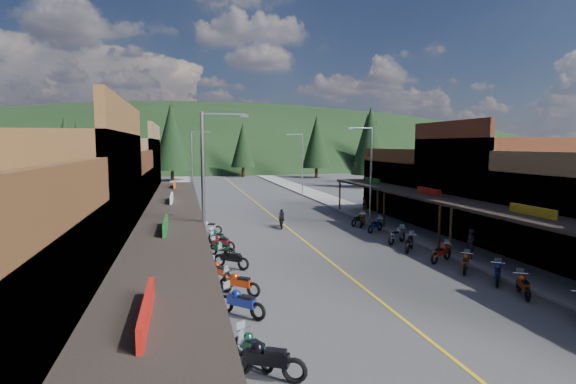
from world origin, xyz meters
TOP-DOWN VIEW (x-y plane):
  - ground at (0.00, 0.00)m, footprint 220.00×220.00m
  - centerline at (0.00, 20.00)m, footprint 0.15×90.00m
  - sidewalk_west at (-8.70, 20.00)m, footprint 3.40×94.00m
  - sidewalk_east at (8.70, 20.00)m, footprint 3.40×94.00m
  - shop_west_1 at (-13.78, -7.90)m, footprint 10.90×10.20m
  - shop_west_2 at (-13.75, 1.70)m, footprint 10.90×9.00m
  - shop_west_3 at (-13.78, 11.30)m, footprint 10.90×10.20m
  - shop_east_2 at (13.78, 1.70)m, footprint 10.90×9.00m
  - shop_east_3 at (13.75, 11.30)m, footprint 10.90×10.20m
  - streetlight_0 at (-6.95, -6.00)m, footprint 2.16×0.18m
  - streetlight_1 at (-6.95, 22.00)m, footprint 2.16×0.18m
  - streetlight_2 at (6.95, 8.00)m, footprint 2.16×0.18m
  - streetlight_3 at (6.95, 30.00)m, footprint 2.16×0.18m
  - ridge_hill at (0.00, 135.00)m, footprint 310.00×140.00m
  - pine_1 at (-24.00, 70.00)m, footprint 5.88×5.88m
  - pine_2 at (-10.00, 58.00)m, footprint 6.72×6.72m
  - pine_3 at (4.00, 66.00)m, footprint 5.04×5.04m
  - pine_4 at (18.00, 60.00)m, footprint 5.88×5.88m
  - pine_5 at (34.00, 72.00)m, footprint 6.72×6.72m
  - pine_6 at (46.00, 64.00)m, footprint 5.04×5.04m
  - pine_7 at (-32.00, 76.00)m, footprint 5.88×5.88m
  - pine_8 at (-22.00, 40.00)m, footprint 4.48×4.48m
  - pine_9 at (24.00, 45.00)m, footprint 4.93×4.93m
  - pine_10 at (-18.00, 50.00)m, footprint 5.38×5.38m
  - pine_11 at (20.00, 38.00)m, footprint 5.82×5.82m
  - bike_west_1 at (-5.80, -14.64)m, footprint 2.35×1.74m
  - bike_west_2 at (-6.04, -13.65)m, footprint 1.42×1.99m
  - bike_west_3 at (-5.90, -9.86)m, footprint 2.03×2.05m
  - bike_west_4 at (-5.68, -7.36)m, footprint 2.00×1.86m
  - bike_west_5 at (-6.39, -5.20)m, footprint 1.50×2.06m
  - bike_west_6 at (-5.59, -3.05)m, footprint 2.10×1.94m
  - bike_west_7 at (-5.86, -0.47)m, footprint 1.84×1.92m
  - bike_west_8 at (-5.79, 1.19)m, footprint 1.95×1.80m
  - bike_west_9 at (-5.85, 3.00)m, footprint 1.59×1.92m
  - bike_west_10 at (-6.23, 6.67)m, footprint 2.07×1.50m
  - bike_east_3 at (6.29, -10.32)m, footprint 1.38×1.96m
  - bike_east_4 at (6.44, -8.48)m, footprint 1.63×1.86m
  - bike_east_5 at (6.12, -6.47)m, footprint 1.66×1.85m
  - bike_east_6 at (6.01, -4.38)m, footprint 2.10×1.61m
  - bike_east_7 at (5.53, -1.65)m, footprint 1.77×1.99m
  - bike_east_8 at (5.80, 0.58)m, footprint 2.09×1.75m
  - bike_east_9 at (6.01, 4.52)m, footprint 2.03×1.78m
  - bike_east_10 at (5.91, 6.81)m, footprint 1.57×2.14m
  - bike_east_11 at (5.83, 7.42)m, footprint 1.95×1.70m
  - rider_on_bike at (-0.50, 7.91)m, footprint 1.00×2.09m
  - pedestrian_east_a at (7.69, -4.59)m, footprint 0.42×0.63m
  - pedestrian_east_b at (8.25, 12.14)m, footprint 0.81×0.48m

SIDE VIEW (x-z plane):
  - ground at x=0.00m, z-range 0.00..0.00m
  - ridge_hill at x=0.00m, z-range -30.00..30.00m
  - centerline at x=0.00m, z-range 0.00..0.01m
  - sidewalk_west at x=-8.70m, z-range 0.00..0.15m
  - sidewalk_east at x=8.70m, z-range 0.00..0.15m
  - bike_east_4 at x=6.44m, z-range 0.00..1.07m
  - bike_east_3 at x=6.29m, z-range 0.00..1.07m
  - bike_east_5 at x=6.12m, z-range 0.00..1.07m
  - bike_west_9 at x=-5.85m, z-range 0.00..1.08m
  - bike_west_2 at x=-6.04m, z-range 0.00..1.09m
  - bike_east_11 at x=5.83m, z-range 0.00..1.12m
  - bike_west_5 at x=-6.39m, z-range 0.00..1.13m
  - bike_west_10 at x=-6.23m, z-range 0.00..1.14m
  - bike_west_7 at x=-5.86m, z-range 0.00..1.14m
  - bike_west_8 at x=-5.79m, z-range 0.00..1.14m
  - bike_east_7 at x=5.53m, z-range 0.00..1.15m
  - bike_east_6 at x=6.01m, z-range 0.00..1.16m
  - bike_east_9 at x=6.01m, z-range 0.00..1.16m
  - bike_west_4 at x=-5.68m, z-range 0.00..1.17m
  - bike_east_10 at x=5.91m, z-range 0.00..1.18m
  - bike_east_8 at x=5.80m, z-range 0.00..1.18m
  - rider_on_bike at x=-0.50m, z-range -0.15..1.38m
  - bike_west_6 at x=-5.59m, z-range 0.00..1.23m
  - bike_west_3 at x=-5.90m, z-range 0.00..1.23m
  - bike_west_1 at x=-5.80m, z-range 0.00..1.30m
  - pedestrian_east_b at x=8.25m, z-range 0.15..1.79m
  - pedestrian_east_a at x=7.69m, z-range 0.15..1.85m
  - shop_east_3 at x=13.75m, z-range -0.57..5.63m
  - shop_west_2 at x=-13.75m, z-range -0.57..5.63m
  - shop_east_2 at x=13.78m, z-range -0.58..7.62m
  - shop_west_1 at x=-13.78m, z-range -0.58..7.62m
  - shop_west_3 at x=-13.78m, z-range -0.58..7.62m
  - streetlight_0 at x=-6.95m, z-range 0.46..8.46m
  - streetlight_1 at x=-6.95m, z-range 0.46..8.46m
  - streetlight_2 at x=6.95m, z-range 0.46..8.46m
  - streetlight_3 at x=6.95m, z-range 0.46..8.46m
  - pine_8 at x=-22.00m, z-range 0.98..10.98m
  - pine_9 at x=24.00m, z-range 0.98..11.78m
  - pine_3 at x=4.00m, z-range 0.98..11.98m
  - pine_6 at x=46.00m, z-range 0.98..11.98m
  - pine_10 at x=-18.00m, z-range 0.98..12.58m
  - pine_11 at x=20.00m, z-range 0.99..13.39m
  - pine_1 at x=-24.00m, z-range 0.99..13.49m
  - pine_4 at x=18.00m, z-range 0.99..13.49m
  - pine_7 at x=-32.00m, z-range 0.99..13.49m
  - pine_2 at x=-10.00m, z-range 0.99..14.99m
  - pine_5 at x=34.00m, z-range 0.99..14.99m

